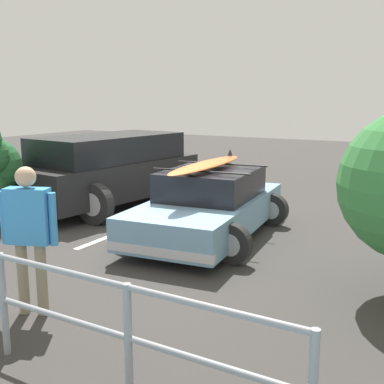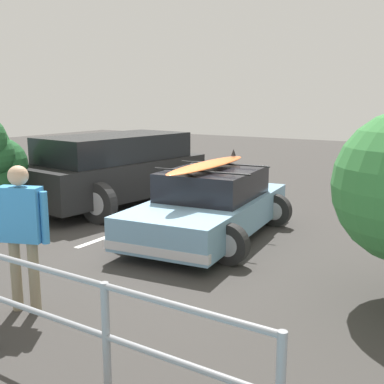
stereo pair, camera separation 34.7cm
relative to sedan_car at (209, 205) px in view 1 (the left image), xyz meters
The scene contains 5 objects.
ground_plane 0.91m from the sedan_car, 61.14° to the left, with size 44.00×44.00×0.02m, color #383533.
parking_stripe 1.70m from the sedan_car, ahead, with size 3.67×0.12×0.00m, color silver.
sedan_car is the anchor object (origin of this frame).
suv_car 3.37m from the sedan_car, 18.37° to the right, with size 3.07×4.82×1.70m.
person_bystander 4.02m from the sedan_car, 85.95° to the left, with size 0.66×0.37×1.79m.
Camera 1 is at (-4.38, 7.15, 2.56)m, focal length 45.00 mm.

